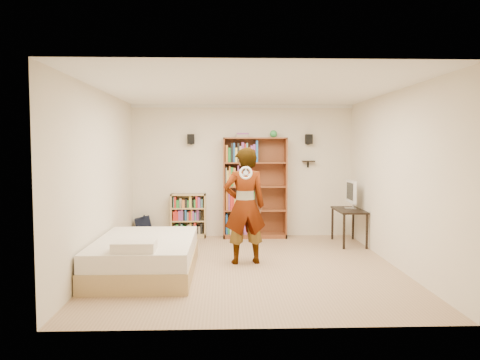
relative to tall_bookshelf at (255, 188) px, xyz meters
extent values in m
cube|color=tan|center=(-0.24, -2.31, -1.02)|extent=(4.50, 5.00, 0.01)
cube|color=beige|center=(-0.24, 0.19, 0.33)|extent=(4.50, 0.02, 2.70)
cube|color=beige|center=(-0.24, -4.81, 0.33)|extent=(4.50, 0.02, 2.70)
cube|color=beige|center=(-2.49, -2.31, 0.33)|extent=(0.02, 5.00, 2.70)
cube|color=beige|center=(2.01, -2.31, 0.33)|extent=(0.02, 5.00, 2.70)
cube|color=white|center=(-0.24, -2.31, 1.68)|extent=(4.50, 5.00, 0.02)
cube|color=white|center=(-0.24, 0.16, 1.65)|extent=(4.50, 0.06, 0.06)
cube|color=white|center=(-0.24, -4.78, 1.65)|extent=(4.50, 0.06, 0.06)
cube|color=white|center=(-2.46, -2.31, 1.65)|extent=(0.06, 5.00, 0.06)
cube|color=white|center=(1.98, -2.31, 1.65)|extent=(0.06, 5.00, 0.06)
cube|color=black|center=(-1.29, 0.09, 0.98)|extent=(0.14, 0.12, 0.20)
cube|color=black|center=(1.11, 0.09, 0.98)|extent=(0.14, 0.12, 0.20)
cube|color=black|center=(1.11, 0.10, 0.53)|extent=(0.25, 0.16, 0.02)
imported|color=black|center=(-0.30, -2.12, -0.10)|extent=(0.73, 0.55, 1.83)
torus|color=silver|center=(-0.30, -2.46, 0.44)|extent=(0.20, 0.08, 0.20)
camera|label=1|loc=(-0.62, -9.42, 0.82)|focal=35.00mm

